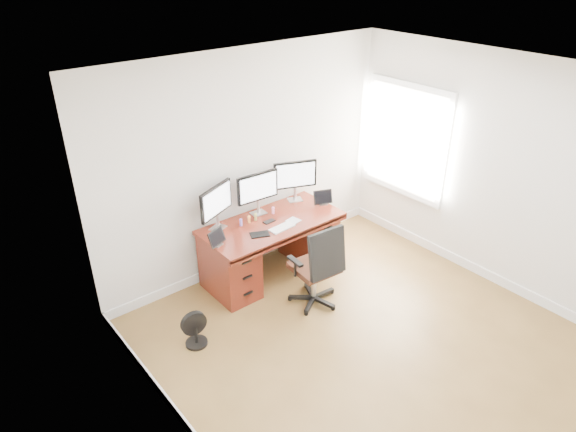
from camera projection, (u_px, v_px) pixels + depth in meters
ground at (381, 353)px, 5.19m from camera, size 4.50×4.50×0.00m
back_wall at (248, 163)px, 6.09m from camera, size 4.00×0.10×2.70m
right_wall at (505, 177)px, 5.74m from camera, size 0.10×4.50×2.70m
desk at (271, 246)px, 6.25m from camera, size 1.70×0.80×0.75m
office_chair at (317, 279)px, 5.75m from camera, size 0.60×0.59×1.03m
floor_fan at (195, 330)px, 5.22m from camera, size 0.27×0.23×0.39m
monitor_left at (216, 202)px, 5.77m from camera, size 0.52×0.25×0.53m
monitor_center at (258, 188)px, 6.09m from camera, size 0.55×0.15×0.53m
monitor_right at (295, 176)px, 6.41m from camera, size 0.52×0.24×0.53m
tablet_left at (217, 239)px, 5.55m from camera, size 0.25×0.15×0.19m
tablet_right at (323, 198)px, 6.42m from camera, size 0.25×0.15×0.19m
keyboard at (282, 228)px, 5.92m from camera, size 0.32×0.16×0.01m
trackpad at (293, 221)px, 6.08m from camera, size 0.16×0.16×0.01m
drawing_tablet at (260, 234)px, 5.79m from camera, size 0.25×0.21×0.01m
phone at (269, 221)px, 6.06m from camera, size 0.15×0.08×0.01m
figurine_purple at (241, 222)px, 5.95m from camera, size 0.04×0.04×0.10m
figurine_orange at (249, 219)px, 6.02m from camera, size 0.04×0.04×0.10m
figurine_yellow at (256, 216)px, 6.07m from camera, size 0.04×0.04×0.10m
figurine_pink at (273, 210)px, 6.22m from camera, size 0.04×0.04×0.10m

